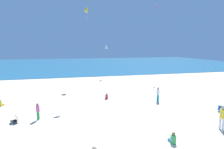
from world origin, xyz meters
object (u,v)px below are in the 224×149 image
Objects in this scene: person_5 at (158,93)px; kite_yellow at (87,9)px; kite_magenta at (157,6)px; person_3 at (222,116)px; person_4 at (107,97)px; beach_chair_mid_beach at (15,120)px; person_7 at (1,104)px; kite_white at (106,47)px; person_2 at (38,110)px; beach_chair_near_camera at (221,109)px; person_6 at (173,139)px.

kite_yellow is (-6.29, 13.06, 11.13)m from person_5.
person_3 is at bearing -104.93° from kite_magenta.
person_4 is at bearing -133.94° from kite_magenta.
person_7 reaches higher than beach_chair_mid_beach.
person_4 reaches higher than beach_chair_mid_beach.
person_5 is 0.96× the size of kite_white.
kite_yellow reaches higher than person_2.
person_7 is (-20.58, 6.75, -0.04)m from beach_chair_near_camera.
person_2 is 19.92m from kite_yellow.
person_3 is at bearing -82.24° from kite_white.
kite_white reaches higher than person_7.
kite_magenta is at bearing -163.03° from beach_chair_mid_beach.
person_7 is (-2.58, 4.88, -0.01)m from beach_chair_mid_beach.
person_6 is (8.83, -5.99, -0.54)m from person_2.
person_6 reaches higher than person_4.
person_5 is at bearing -83.04° from kite_white.
person_4 is 15.98m from kite_yellow.
person_6 is (10.52, -5.76, 0.01)m from beach_chair_mid_beach.
person_2 is 0.72× the size of kite_yellow.
person_5 reaches higher than person_7.
person_2 is 0.84× the size of kite_magenta.
beach_chair_mid_beach is 14.06m from person_5.
person_4 is at bearing 84.70° from person_3.
beach_chair_near_camera is at bearing -56.46° from person_5.
kite_yellow reaches higher than beach_chair_near_camera.
person_3 is at bearing -90.24° from person_5.
person_2 is 10.69m from person_6.
kite_white is (9.98, 19.87, 5.27)m from person_2.
kite_white reaches higher than person_3.
person_2 reaches higher than person_6.
person_3 is at bearing 171.83° from beach_chair_near_camera.
person_5 is 18.42m from kite_white.
kite_magenta is (13.66, 2.45, 1.60)m from kite_yellow.
beach_chair_mid_beach is 0.45× the size of person_5.
person_3 is at bearing 61.34° from person_4.
person_3 is 2.64× the size of person_4.
kite_yellow is (5.83, 15.37, 11.25)m from person_2.
person_6 is at bearing -5.75° from person_2.
kite_magenta is (12.68, 13.15, 13.42)m from person_4.
kite_yellow is (-3.00, 21.36, 11.79)m from person_6.
person_6 is at bearing 151.98° from person_3.
person_7 is 0.35× the size of kite_yellow.
person_7 is at bearing 50.08° from person_6.
person_5 reaches higher than beach_chair_mid_beach.
person_4 is 5.85m from person_5.
person_6 reaches higher than beach_chair_near_camera.
kite_white reaches higher than person_4.
person_3 is 2.52× the size of person_7.
kite_yellow reaches higher than person_7.
beach_chair_near_camera is at bearing 21.05° from person_2.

